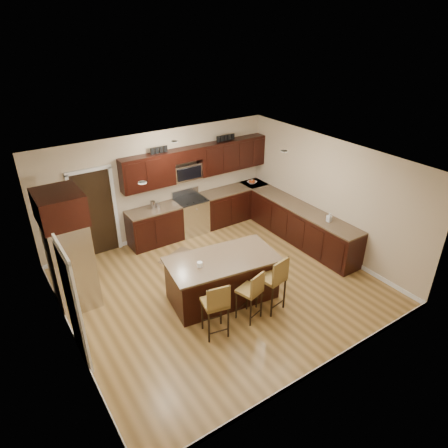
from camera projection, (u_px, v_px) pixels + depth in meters
floor at (221, 287)px, 8.39m from camera, size 6.00×6.00×0.00m
ceiling at (221, 164)px, 7.13m from camera, size 6.00×6.00×0.00m
wall_back at (160, 186)px, 9.78m from camera, size 6.00×0.00×6.00m
wall_left at (62, 281)px, 6.29m from camera, size 0.00×5.50×5.50m
wall_right at (329, 196)px, 9.23m from camera, size 0.00×5.50×5.50m
base_cabinets at (252, 219)px, 10.17m from camera, size 4.02×3.96×0.92m
upper_cabinets at (199, 161)px, 9.95m from camera, size 4.00×0.33×0.80m
range at (191, 215)px, 10.31m from camera, size 0.76×0.64×1.11m
microwave at (186, 172)px, 9.88m from camera, size 0.76×0.31×0.40m
doorway at (95, 214)px, 9.11m from camera, size 0.85×0.03×2.06m
pantry_door at (72, 307)px, 6.23m from camera, size 0.03×0.80×2.04m
letter_decor at (193, 144)px, 9.66m from camera, size 2.20×0.03×0.15m
island at (222, 280)px, 7.88m from camera, size 2.27×1.40×0.92m
stool_left at (216, 304)px, 6.80m from camera, size 0.49×0.49×1.12m
stool_mid at (252, 291)px, 7.21m from camera, size 0.48×0.48×1.04m
stool_right at (275, 278)px, 7.41m from camera, size 0.51×0.51×1.17m
refrigerator at (68, 249)px, 7.42m from camera, size 0.79×0.95×2.35m
floor_mat at (180, 258)px, 9.37m from camera, size 1.03×0.87×0.01m
fruit_bowl at (252, 182)px, 11.04m from camera, size 0.30×0.30×0.06m
soap_bottle at (329, 217)px, 8.98m from camera, size 0.10×0.11×0.21m
canister_tall at (153, 205)px, 9.54m from camera, size 0.12×0.12×0.22m
canister_short at (158, 205)px, 9.63m from camera, size 0.11×0.11×0.14m
island_jar at (200, 264)px, 7.38m from camera, size 0.10×0.10×0.10m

